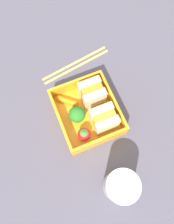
# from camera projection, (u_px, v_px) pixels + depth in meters

# --- Properties ---
(ground_plane) EXTENTS (1.20, 1.20, 0.02)m
(ground_plane) POSITION_uv_depth(u_px,v_px,m) (87.00, 117.00, 0.55)
(ground_plane) COLOR #524E5E
(bento_tray) EXTENTS (0.16, 0.14, 0.01)m
(bento_tray) POSITION_uv_depth(u_px,v_px,m) (87.00, 115.00, 0.53)
(bento_tray) COLOR #F7A220
(bento_tray) RESTS_ON ground_plane
(bento_rim) EXTENTS (0.16, 0.14, 0.04)m
(bento_rim) POSITION_uv_depth(u_px,v_px,m) (87.00, 111.00, 0.51)
(bento_rim) COLOR #F7A220
(bento_rim) RESTS_ON bento_tray
(sandwich_left) EXTENTS (0.05, 0.05, 0.06)m
(sandwich_left) POSITION_uv_depth(u_px,v_px,m) (92.00, 93.00, 0.51)
(sandwich_left) COLOR beige
(sandwich_left) RESTS_ON bento_tray
(sandwich_center_left) EXTENTS (0.05, 0.05, 0.06)m
(sandwich_center_left) POSITION_uv_depth(u_px,v_px,m) (104.00, 119.00, 0.49)
(sandwich_center_left) COLOR beige
(sandwich_center_left) RESTS_ON bento_tray
(carrot_stick_far_left) EXTENTS (0.04, 0.05, 0.01)m
(carrot_stick_far_left) POSITION_uv_depth(u_px,v_px,m) (67.00, 101.00, 0.53)
(carrot_stick_far_left) COLOR orange
(carrot_stick_far_left) RESTS_ON bento_tray
(broccoli_floret) EXTENTS (0.04, 0.04, 0.05)m
(broccoli_floret) POSITION_uv_depth(u_px,v_px,m) (77.00, 114.00, 0.50)
(broccoli_floret) COLOR #8ABF5D
(broccoli_floret) RESTS_ON bento_tray
(strawberry_far_left) EXTENTS (0.03, 0.03, 0.04)m
(strawberry_far_left) POSITION_uv_depth(u_px,v_px,m) (84.00, 134.00, 0.49)
(strawberry_far_left) COLOR red
(strawberry_far_left) RESTS_ON bento_tray
(chopstick_pair) EXTENTS (0.05, 0.19, 0.01)m
(chopstick_pair) POSITION_uv_depth(u_px,v_px,m) (75.00, 64.00, 0.58)
(chopstick_pair) COLOR tan
(chopstick_pair) RESTS_ON ground_plane
(drinking_glass) EXTENTS (0.07, 0.07, 0.08)m
(drinking_glass) POSITION_uv_depth(u_px,v_px,m) (120.00, 187.00, 0.45)
(drinking_glass) COLOR white
(drinking_glass) RESTS_ON ground_plane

